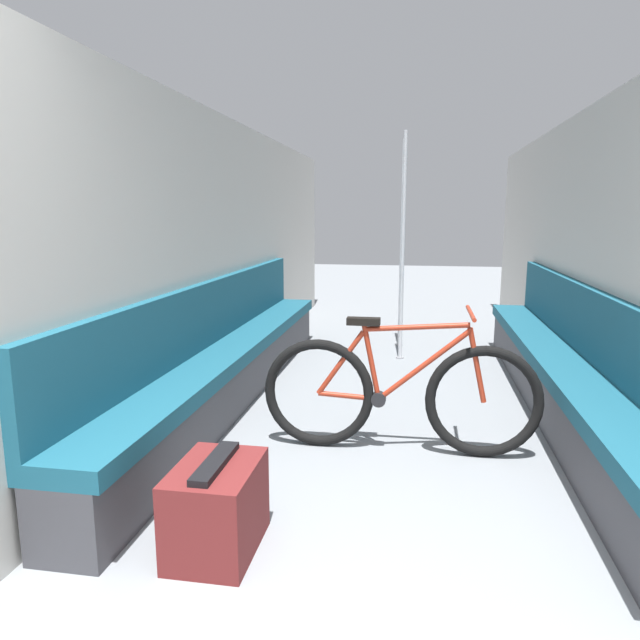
# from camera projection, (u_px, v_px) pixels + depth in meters

# --- Properties ---
(wall_left) EXTENTS (0.10, 9.27, 2.23)m
(wall_left) POSITION_uv_depth(u_px,v_px,m) (199.00, 257.00, 4.35)
(wall_left) COLOR beige
(wall_left) RESTS_ON ground
(wall_right) EXTENTS (0.10, 9.27, 2.23)m
(wall_right) POSITION_uv_depth(u_px,v_px,m) (608.00, 262.00, 3.86)
(wall_right) COLOR beige
(wall_right) RESTS_ON ground
(bench_seat_row_left) EXTENTS (0.40, 4.52, 0.94)m
(bench_seat_row_left) POSITION_uv_depth(u_px,v_px,m) (230.00, 360.00, 4.46)
(bench_seat_row_left) COLOR #3D3D42
(bench_seat_row_left) RESTS_ON ground
(bench_seat_row_right) EXTENTS (0.40, 4.52, 0.94)m
(bench_seat_row_right) POSITION_uv_depth(u_px,v_px,m) (565.00, 375.00, 4.05)
(bench_seat_row_right) COLOR #3D3D42
(bench_seat_row_right) RESTS_ON ground
(bicycle) EXTENTS (1.68, 0.46, 0.89)m
(bicycle) POSITION_uv_depth(u_px,v_px,m) (399.00, 395.00, 3.46)
(bicycle) COLOR black
(bicycle) RESTS_ON ground
(grab_pole_near) EXTENTS (0.08, 0.08, 2.21)m
(grab_pole_near) POSITION_uv_depth(u_px,v_px,m) (403.00, 251.00, 5.57)
(grab_pole_near) COLOR gray
(grab_pole_near) RESTS_ON ground
(grab_pole_far) EXTENTS (0.08, 0.08, 2.21)m
(grab_pole_far) POSITION_uv_depth(u_px,v_px,m) (402.00, 248.00, 6.13)
(grab_pole_far) COLOR gray
(grab_pole_far) RESTS_ON ground
(luggage_bag) EXTENTS (0.34, 0.47, 0.42)m
(luggage_bag) POSITION_uv_depth(u_px,v_px,m) (217.00, 507.00, 2.46)
(luggage_bag) COLOR maroon
(luggage_bag) RESTS_ON ground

